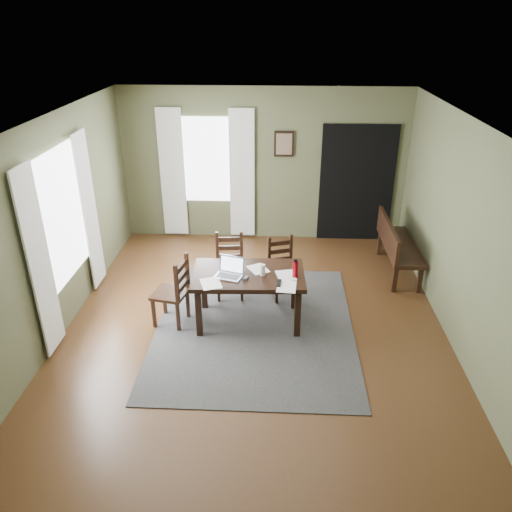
# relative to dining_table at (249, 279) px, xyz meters

# --- Properties ---
(ground) EXTENTS (5.00, 6.00, 0.01)m
(ground) POSITION_rel_dining_table_xyz_m (0.09, -0.12, -0.65)
(ground) COLOR #492C16
(room_shell) EXTENTS (5.02, 6.02, 2.71)m
(room_shell) POSITION_rel_dining_table_xyz_m (0.09, -0.12, 1.16)
(room_shell) COLOR #525638
(room_shell) RESTS_ON ground
(rug) EXTENTS (2.60, 3.20, 0.01)m
(rug) POSITION_rel_dining_table_xyz_m (0.09, -0.12, -0.64)
(rug) COLOR #363636
(rug) RESTS_ON ground
(dining_table) EXTENTS (1.49, 0.93, 0.73)m
(dining_table) POSITION_rel_dining_table_xyz_m (0.00, 0.00, 0.00)
(dining_table) COLOR black
(dining_table) RESTS_ON rug
(chair_end) EXTENTS (0.50, 0.50, 0.97)m
(chair_end) POSITION_rel_dining_table_xyz_m (-0.99, -0.09, -0.17)
(chair_end) COLOR black
(chair_end) RESTS_ON rug
(chair_back_left) EXTENTS (0.45, 0.45, 0.94)m
(chair_back_left) POSITION_rel_dining_table_xyz_m (-0.32, 0.72, -0.19)
(chair_back_left) COLOR black
(chair_back_left) RESTS_ON rug
(chair_back_right) EXTENTS (0.50, 0.50, 0.89)m
(chair_back_right) POSITION_rel_dining_table_xyz_m (0.45, 0.72, -0.21)
(chair_back_right) COLOR black
(chair_back_right) RESTS_ON rug
(bench) EXTENTS (0.49, 1.51, 0.85)m
(bench) POSITION_rel_dining_table_xyz_m (2.23, 1.55, -0.14)
(bench) COLOR black
(bench) RESTS_ON ground
(laptop) EXTENTS (0.41, 0.36, 0.24)m
(laptop) POSITION_rel_dining_table_xyz_m (-0.23, -0.06, 0.15)
(laptop) COLOR #B7B7BC
(laptop) RESTS_ON dining_table
(computer_mouse) EXTENTS (0.07, 0.10, 0.03)m
(computer_mouse) POSITION_rel_dining_table_xyz_m (-0.03, -0.16, 0.10)
(computer_mouse) COLOR #3F3F42
(computer_mouse) RESTS_ON dining_table
(tv_remote) EXTENTS (0.06, 0.18, 0.02)m
(tv_remote) POSITION_rel_dining_table_xyz_m (0.40, -0.26, 0.10)
(tv_remote) COLOR black
(tv_remote) RESTS_ON dining_table
(drinking_glass) EXTENTS (0.08, 0.08, 0.15)m
(drinking_glass) POSITION_rel_dining_table_xyz_m (0.19, -0.05, 0.17)
(drinking_glass) COLOR silver
(drinking_glass) RESTS_ON dining_table
(water_bottle) EXTENTS (0.09, 0.09, 0.25)m
(water_bottle) POSITION_rel_dining_table_xyz_m (0.60, -0.07, 0.20)
(water_bottle) COLOR #A50C18
(water_bottle) RESTS_ON dining_table
(paper_a) EXTENTS (0.33, 0.37, 0.00)m
(paper_a) POSITION_rel_dining_table_xyz_m (-0.45, -0.30, 0.09)
(paper_a) COLOR white
(paper_a) RESTS_ON dining_table
(paper_b) EXTENTS (0.26, 0.32, 0.00)m
(paper_b) POSITION_rel_dining_table_xyz_m (0.49, -0.34, 0.09)
(paper_b) COLOR white
(paper_b) RESTS_ON dining_table
(paper_c) EXTENTS (0.34, 0.36, 0.00)m
(paper_c) POSITION_rel_dining_table_xyz_m (0.12, 0.12, 0.09)
(paper_c) COLOR white
(paper_c) RESTS_ON dining_table
(paper_d) EXTENTS (0.29, 0.34, 0.00)m
(paper_d) POSITION_rel_dining_table_xyz_m (0.48, -0.04, 0.09)
(paper_d) COLOR white
(paper_d) RESTS_ON dining_table
(window_left) EXTENTS (0.01, 1.30, 1.70)m
(window_left) POSITION_rel_dining_table_xyz_m (-2.38, 0.08, 0.80)
(window_left) COLOR white
(window_left) RESTS_ON ground
(window_back) EXTENTS (1.00, 0.01, 1.50)m
(window_back) POSITION_rel_dining_table_xyz_m (-0.91, 2.85, 0.80)
(window_back) COLOR white
(window_back) RESTS_ON ground
(curtain_left_near) EXTENTS (0.03, 0.48, 2.30)m
(curtain_left_near) POSITION_rel_dining_table_xyz_m (-2.35, -0.74, 0.55)
(curtain_left_near) COLOR silver
(curtain_left_near) RESTS_ON ground
(curtain_left_far) EXTENTS (0.03, 0.48, 2.30)m
(curtain_left_far) POSITION_rel_dining_table_xyz_m (-2.35, 0.90, 0.55)
(curtain_left_far) COLOR silver
(curtain_left_far) RESTS_ON ground
(curtain_back_left) EXTENTS (0.44, 0.03, 2.30)m
(curtain_back_left) POSITION_rel_dining_table_xyz_m (-1.53, 2.82, 0.55)
(curtain_back_left) COLOR silver
(curtain_back_left) RESTS_ON ground
(curtain_back_right) EXTENTS (0.44, 0.03, 2.30)m
(curtain_back_right) POSITION_rel_dining_table_xyz_m (-0.29, 2.82, 0.55)
(curtain_back_right) COLOR silver
(curtain_back_right) RESTS_ON ground
(framed_picture) EXTENTS (0.34, 0.03, 0.44)m
(framed_picture) POSITION_rel_dining_table_xyz_m (0.44, 2.85, 1.10)
(framed_picture) COLOR black
(framed_picture) RESTS_ON ground
(doorway_back) EXTENTS (1.30, 0.03, 2.10)m
(doorway_back) POSITION_rel_dining_table_xyz_m (1.74, 2.85, 0.40)
(doorway_back) COLOR black
(doorway_back) RESTS_ON ground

